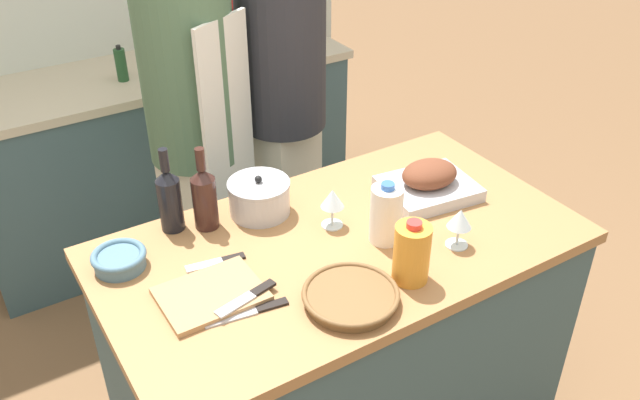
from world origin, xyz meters
name	(u,v)px	position (x,y,z in m)	size (l,w,h in m)	color
kitchen_island	(339,348)	(0.00, 0.00, 0.47)	(1.47, 0.81, 0.93)	#3D565B
back_counter	(166,154)	(0.00, 1.63, 0.47)	(1.91, 0.60, 0.93)	#3D565B
roasting_pan	(429,183)	(0.39, 0.06, 0.98)	(0.33, 0.28, 0.12)	#BCBCC1
wicker_basket	(351,296)	(-0.13, -0.25, 0.95)	(0.27, 0.27, 0.04)	brown
cutting_board	(211,295)	(-0.45, -0.03, 0.94)	(0.28, 0.21, 0.02)	#AD7F51
stock_pot	(259,197)	(-0.14, 0.27, 0.99)	(0.20, 0.20, 0.14)	#B7B7BC
mixing_bowl	(119,259)	(-0.62, 0.23, 0.96)	(0.16, 0.16, 0.05)	slate
juice_jug	(412,253)	(0.06, -0.26, 1.02)	(0.10, 0.10, 0.19)	orange
milk_jug	(386,214)	(0.12, -0.07, 1.02)	(0.10, 0.10, 0.20)	white
wine_bottle_green	(170,198)	(-0.41, 0.33, 1.04)	(0.07, 0.07, 0.28)	black
wine_bottle_dark	(204,197)	(-0.32, 0.29, 1.04)	(0.08, 0.08, 0.28)	#381E19
wine_glass_left	(332,200)	(0.02, 0.08, 1.02)	(0.07, 0.07, 0.13)	silver
wine_glass_right	(460,220)	(0.28, -0.21, 1.02)	(0.07, 0.07, 0.13)	silver
knife_chef	(249,312)	(-0.39, -0.14, 0.93)	(0.24, 0.06, 0.01)	#B7B7BC
knife_paring	(248,297)	(-0.37, -0.11, 0.95)	(0.20, 0.07, 0.01)	#B7B7BC
knife_bread	(218,262)	(-0.37, 0.10, 0.93)	(0.18, 0.06, 0.01)	#B7B7BC
stand_mixer	(225,25)	(0.42, 1.70, 1.05)	(0.18, 0.14, 0.30)	#B22323
condiment_bottle_tall	(121,65)	(-0.17, 1.57, 1.00)	(0.05, 0.05, 0.17)	#234C28
condiment_bottle_short	(285,38)	(0.66, 1.51, 1.00)	(0.06, 0.06, 0.15)	#332D28
condiment_bottle_extra	(190,46)	(0.22, 1.68, 0.99)	(0.06, 0.06, 0.13)	#B28E2D
person_cook_aproned	(195,127)	(-0.09, 0.91, 0.95)	(0.39, 0.41, 1.72)	beige
person_cook_guest	(283,95)	(0.31, 0.91, 0.99)	(0.36, 0.36, 1.79)	beige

